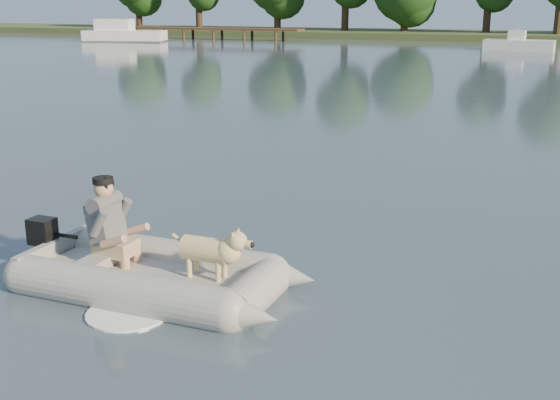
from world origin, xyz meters
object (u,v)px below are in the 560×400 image
at_px(dog, 206,254).
at_px(motorboat, 520,37).
at_px(dock, 208,34).
at_px(cabin_cruiser, 125,30).
at_px(dinghy, 155,242).
at_px(man, 107,219).

xyz_separation_m(dog, motorboat, (1.25, 46.14, 0.41)).
height_order(dock, cabin_cruiser, cabin_cruiser).
relative_size(dog, cabin_cruiser, 0.13).
distance_m(dinghy, cabin_cruiser, 55.19).
relative_size(man, cabin_cruiser, 0.15).
bearing_deg(dinghy, motorboat, 88.89).
bearing_deg(cabin_cruiser, dog, -69.40).
relative_size(dog, motorboat, 0.20).
bearing_deg(man, dog, 0.00).
xyz_separation_m(dock, man, (24.64, -51.81, 0.28)).
height_order(dinghy, dog, dinghy).
bearing_deg(dinghy, dog, 4.57).
xyz_separation_m(man, motorboat, (2.64, 46.11, 0.14)).
bearing_deg(dog, motorboat, 89.72).
distance_m(cabin_cruiser, motorboat, 32.32).
bearing_deg(cabin_cruiser, man, -70.59).
bearing_deg(dog, cabin_cruiser, 125.29).
distance_m(dock, cabin_cruiser, 7.71).
height_order(dinghy, man, man).
xyz_separation_m(dock, dog, (26.03, -51.84, 0.01)).
height_order(dog, cabin_cruiser, cabin_cruiser).
relative_size(dock, motorboat, 3.67).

